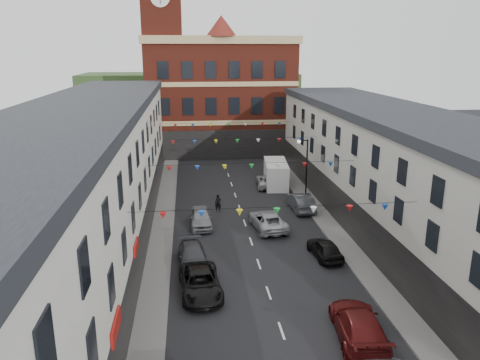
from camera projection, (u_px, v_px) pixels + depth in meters
name	position (u px, v px, depth m)	size (l,w,h in m)	color
ground	(259.00, 264.00, 32.22)	(160.00, 160.00, 0.00)	black
pavement_left	(159.00, 256.00, 33.37)	(1.80, 64.00, 0.15)	#605E5B
pavement_right	(346.00, 247.00, 34.85)	(1.80, 64.00, 0.15)	#605E5B
terrace_left	(79.00, 191.00, 30.48)	(8.40, 56.00, 10.70)	beige
terrace_right	(422.00, 187.00, 33.14)	(8.40, 56.00, 9.70)	#B6B4AA
civic_building	(219.00, 95.00, 66.37)	(20.60, 13.30, 18.50)	maroon
clock_tower	(163.00, 45.00, 60.92)	(5.60, 5.60, 30.00)	maroon
distant_hill	(190.00, 100.00, 89.81)	(40.00, 14.00, 10.00)	#2E4B23
street_lamp	(304.00, 161.00, 45.28)	(1.10, 0.36, 6.00)	black
car_left_c	(200.00, 283.00, 28.12)	(2.37, 5.14, 1.43)	black
car_left_d	(193.00, 256.00, 31.86)	(1.90, 4.67, 1.35)	#37383E
car_left_e	(201.00, 218.00, 39.00)	(1.77, 4.40, 1.50)	#919499
car_right_c	(359.00, 325.00, 23.62)	(2.27, 5.59, 1.62)	#581111
car_right_d	(325.00, 249.00, 33.08)	(1.60, 3.99, 1.36)	black
car_right_e	(300.00, 202.00, 42.94)	(1.67, 4.78, 1.57)	#414347
car_right_f	(267.00, 181.00, 50.30)	(2.15, 4.65, 1.29)	#B9BBBE
moving_car	(268.00, 220.00, 38.48)	(2.39, 5.18, 1.44)	#B5B8BC
white_van	(276.00, 174.00, 50.59)	(2.29, 5.95, 2.63)	white
pedestrian	(218.00, 203.00, 42.45)	(0.60, 0.39, 1.63)	black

